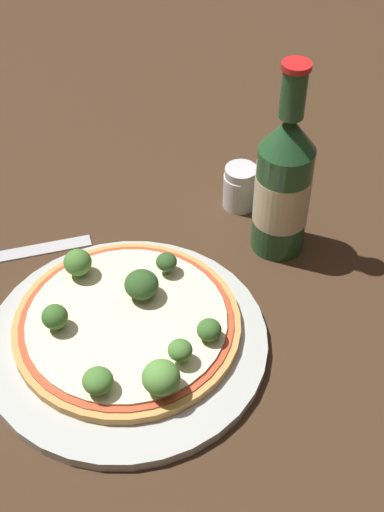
{
  "coord_description": "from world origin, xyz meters",
  "views": [
    {
      "loc": [
        0.43,
        -0.16,
        0.57
      ],
      "look_at": [
        -0.04,
        0.09,
        0.06
      ],
      "focal_mm": 50.0,
      "sensor_mm": 36.0,
      "label": 1
    }
  ],
  "objects_px": {
    "beer_bottle": "(283,185)",
    "pepper_shaker": "(240,187)",
    "pizza": "(127,323)",
    "fork": "(20,253)"
  },
  "relations": [
    {
      "from": "pizza",
      "to": "pepper_shaker",
      "type": "xyz_separation_m",
      "value": [
        -0.13,
        0.21,
        0.01
      ]
    },
    {
      "from": "pepper_shaker",
      "to": "fork",
      "type": "bearing_deg",
      "value": -98.72
    },
    {
      "from": "pizza",
      "to": "pepper_shaker",
      "type": "distance_m",
      "value": 0.25
    },
    {
      "from": "pizza",
      "to": "fork",
      "type": "bearing_deg",
      "value": -160.27
    },
    {
      "from": "pepper_shaker",
      "to": "beer_bottle",
      "type": "bearing_deg",
      "value": 1.67
    },
    {
      "from": "beer_bottle",
      "to": "pepper_shaker",
      "type": "bearing_deg",
      "value": -178.33
    },
    {
      "from": "beer_bottle",
      "to": "pepper_shaker",
      "type": "xyz_separation_m",
      "value": [
        -0.08,
        -0.0,
        -0.06
      ]
    },
    {
      "from": "pepper_shaker",
      "to": "fork",
      "type": "relative_size",
      "value": 0.34
    },
    {
      "from": "fork",
      "to": "pepper_shaker",
      "type": "bearing_deg",
      "value": 3.4
    },
    {
      "from": "pizza",
      "to": "beer_bottle",
      "type": "relative_size",
      "value": 0.99
    }
  ]
}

